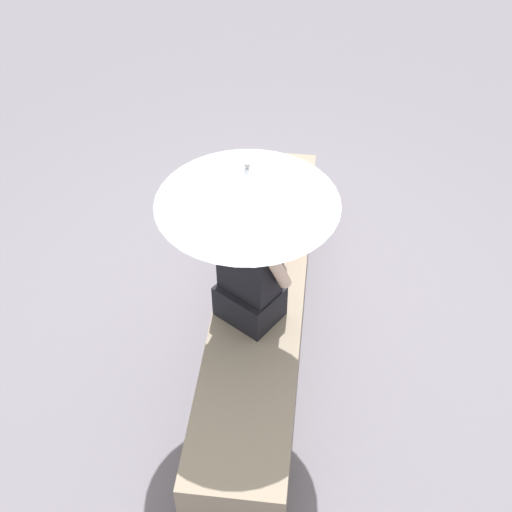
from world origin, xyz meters
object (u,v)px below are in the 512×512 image
(parasol, at_px, (247,186))
(magazine, at_px, (265,212))
(handbag_black, at_px, (275,228))
(person_seated, at_px, (249,267))

(parasol, xyz_separation_m, magazine, (1.01, 0.01, -0.99))
(handbag_black, bearing_deg, person_seated, 171.45)
(person_seated, xyz_separation_m, magazine, (0.95, 0.01, -0.38))
(person_seated, relative_size, parasol, 0.79)
(parasol, height_order, handbag_black, parasol)
(person_seated, distance_m, handbag_black, 0.65)
(parasol, distance_m, handbag_black, 1.07)
(handbag_black, relative_size, magazine, 1.20)
(handbag_black, xyz_separation_m, magazine, (0.35, 0.10, -0.16))
(person_seated, bearing_deg, magazine, 0.65)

